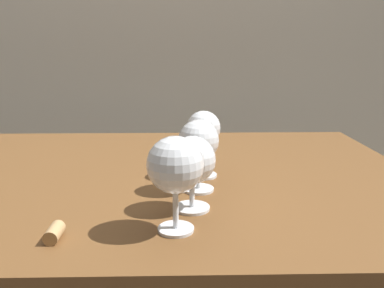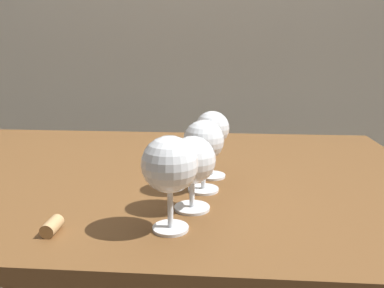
{
  "view_description": "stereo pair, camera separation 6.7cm",
  "coord_description": "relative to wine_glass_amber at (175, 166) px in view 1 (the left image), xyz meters",
  "views": [
    {
      "loc": [
        0.11,
        -0.86,
        0.99
      ],
      "look_at": [
        0.13,
        -0.21,
        0.83
      ],
      "focal_mm": 37.19,
      "sensor_mm": 36.0,
      "label": 1
    },
    {
      "loc": [
        0.18,
        -0.86,
        0.99
      ],
      "look_at": [
        0.13,
        -0.21,
        0.83
      ],
      "focal_mm": 37.19,
      "sensor_mm": 36.0,
      "label": 2
    }
  ],
  "objects": [
    {
      "name": "wine_glass_rose",
      "position": [
        0.04,
        0.18,
        -0.01
      ],
      "size": [
        0.08,
        0.08,
        0.14
      ],
      "color": "white",
      "rests_on": "dining_table"
    },
    {
      "name": "wine_glass_empty",
      "position": [
        0.03,
        0.08,
        -0.02
      ],
      "size": [
        0.08,
        0.08,
        0.13
      ],
      "color": "white",
      "rests_on": "dining_table"
    },
    {
      "name": "wine_glass_white",
      "position": [
        0.06,
        0.26,
        0.0
      ],
      "size": [
        0.07,
        0.07,
        0.15
      ],
      "color": "white",
      "rests_on": "dining_table"
    },
    {
      "name": "wine_glass_amber",
      "position": [
        0.0,
        0.0,
        0.0
      ],
      "size": [
        0.09,
        0.09,
        0.15
      ],
      "color": "white",
      "rests_on": "dining_table"
    },
    {
      "name": "cork",
      "position": [
        -0.18,
        -0.03,
        -0.09
      ],
      "size": [
        0.02,
        0.04,
        0.02
      ],
      "primitive_type": "cylinder",
      "rotation": [
        1.57,
        0.0,
        0.0
      ],
      "color": "tan",
      "rests_on": "dining_table"
    },
    {
      "name": "dining_table",
      "position": [
        -0.1,
        0.29,
        -0.2
      ],
      "size": [
        1.27,
        0.84,
        0.72
      ],
      "color": "brown",
      "rests_on": "ground_plane"
    }
  ]
}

